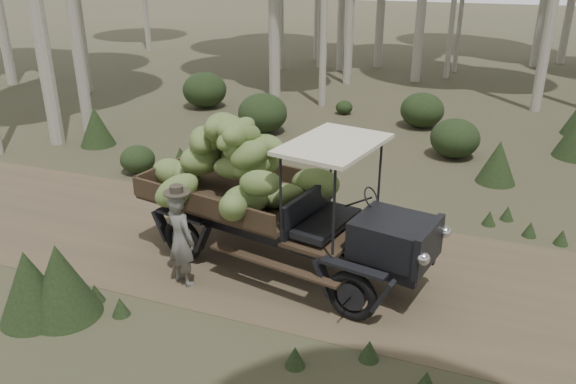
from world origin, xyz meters
name	(u,v)px	position (x,y,z in m)	size (l,w,h in m)	color
ground	(417,282)	(0.00, 0.00, 0.00)	(120.00, 120.00, 0.00)	#473D2B
dirt_track	(417,282)	(0.00, 0.00, 0.00)	(70.00, 4.00, 0.01)	brown
banana_truck	(257,179)	(-2.75, -0.16, 1.48)	(5.45, 2.82, 2.57)	black
farmer	(181,238)	(-3.55, -1.35, 0.80)	(0.67, 0.55, 1.70)	#5D5C55
undergrowth	(356,183)	(-1.69, 2.48, 0.56)	(24.96, 22.38, 1.39)	#233319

